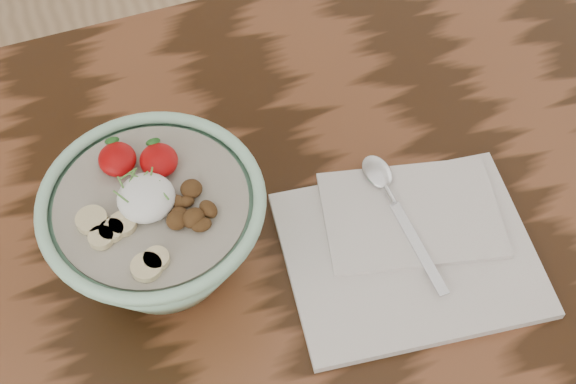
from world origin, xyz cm
name	(u,v)px	position (x,y,z in cm)	size (l,w,h in cm)	color
breakfast_bowl	(157,227)	(6.66, 8.68, 81.99)	(20.74, 20.74, 13.62)	#A1D8B5
napkin	(410,245)	(30.50, 2.06, 75.64)	(26.95, 23.22, 1.53)	silver
spoon	(387,190)	(30.60, 8.36, 76.92)	(3.12, 17.85, 0.93)	silver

